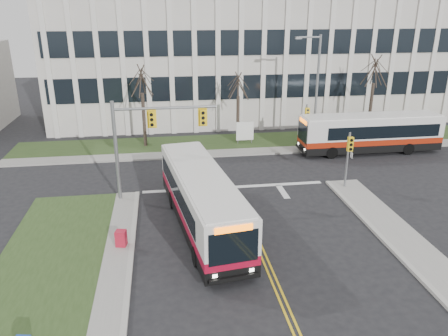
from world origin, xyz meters
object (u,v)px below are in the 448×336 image
(newspaper_box_red, at_px, (121,239))
(bus_cross, at_px, (370,134))
(streetlight, at_px, (315,85))
(directory_sign, at_px, (245,131))
(bus_main, at_px, (202,201))

(newspaper_box_red, bearing_deg, bus_cross, 45.56)
(streetlight, xyz_separation_m, newspaper_box_red, (-14.83, -14.84, -4.72))
(directory_sign, height_order, bus_main, bus_main)
(streetlight, distance_m, bus_cross, 5.96)
(newspaper_box_red, bearing_deg, bus_main, 33.52)
(streetlight, distance_m, directory_sign, 6.96)
(directory_sign, bearing_deg, bus_main, -109.49)
(bus_main, relative_size, newspaper_box_red, 12.06)
(newspaper_box_red, bearing_deg, directory_sign, 71.94)
(directory_sign, distance_m, newspaper_box_red, 18.64)
(bus_main, distance_m, bus_cross, 18.44)
(bus_main, bearing_deg, bus_cross, 28.81)
(directory_sign, bearing_deg, streetlight, -13.23)
(streetlight, height_order, bus_main, streetlight)
(streetlight, bearing_deg, directory_sign, 166.77)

